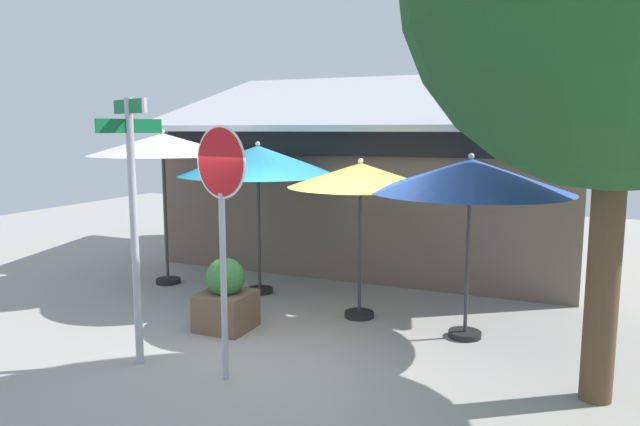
% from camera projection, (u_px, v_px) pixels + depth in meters
% --- Properties ---
extents(ground_plane, '(28.00, 28.00, 0.10)m').
position_uv_depth(ground_plane, '(299.00, 354.00, 7.44)').
color(ground_plane, '#9E9B93').
extents(cafe_building, '(8.56, 4.59, 4.07)m').
position_uv_depth(cafe_building, '(376.00, 188.00, 12.41)').
color(cafe_building, '#705B4C').
rests_on(cafe_building, ground).
extents(street_sign_post, '(0.77, 0.71, 3.15)m').
position_uv_depth(street_sign_post, '(133.00, 207.00, 6.77)').
color(street_sign_post, '#A8AAB2').
rests_on(street_sign_post, ground).
extents(stop_sign, '(0.76, 0.24, 2.84)m').
position_uv_depth(stop_sign, '(222.00, 204.00, 6.33)').
color(stop_sign, '#A8AAB2').
rests_on(stop_sign, ground).
extents(patio_umbrella_ivory_left, '(2.60, 2.60, 2.79)m').
position_uv_depth(patio_umbrella_ivory_left, '(163.00, 145.00, 10.34)').
color(patio_umbrella_ivory_left, black).
rests_on(patio_umbrella_ivory_left, ground).
extents(patio_umbrella_teal_center, '(2.70, 2.70, 2.59)m').
position_uv_depth(patio_umbrella_teal_center, '(258.00, 161.00, 9.75)').
color(patio_umbrella_teal_center, black).
rests_on(patio_umbrella_teal_center, ground).
extents(patio_umbrella_mustard_right, '(2.13, 2.13, 2.38)m').
position_uv_depth(patio_umbrella_mustard_right, '(360.00, 177.00, 8.46)').
color(patio_umbrella_mustard_right, black).
rests_on(patio_umbrella_mustard_right, ground).
extents(patio_umbrella_royal_blue_far_right, '(2.63, 2.63, 2.48)m').
position_uv_depth(patio_umbrella_royal_blue_far_right, '(471.00, 177.00, 7.61)').
color(patio_umbrella_royal_blue_far_right, black).
rests_on(patio_umbrella_royal_blue_far_right, ground).
extents(sidewalk_planter, '(0.71, 0.71, 1.02)m').
position_uv_depth(sidewalk_planter, '(226.00, 298.00, 8.18)').
color(sidewalk_planter, brown).
rests_on(sidewalk_planter, ground).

